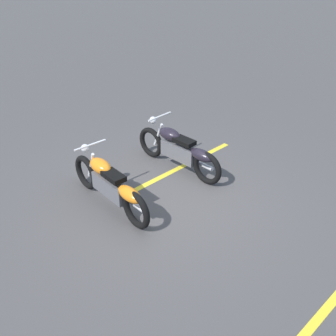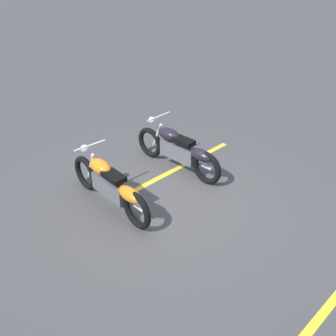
{
  "view_description": "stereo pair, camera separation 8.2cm",
  "coord_description": "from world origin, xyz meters",
  "views": [
    {
      "loc": [
        4.23,
        -4.18,
        4.17
      ],
      "look_at": [
        -0.02,
        0.0,
        0.65
      ],
      "focal_mm": 42.21,
      "sensor_mm": 36.0,
      "label": 1
    },
    {
      "loc": [
        4.18,
        -4.23,
        4.17
      ],
      "look_at": [
        -0.02,
        0.0,
        0.65
      ],
      "focal_mm": 42.21,
      "sensor_mm": 36.0,
      "label": 2
    }
  ],
  "objects": [
    {
      "name": "motorcycle_bright_foreground",
      "position": [
        -0.53,
        -0.89,
        0.46
      ],
      "size": [
        2.23,
        0.62,
        1.04
      ],
      "rotation": [
        0.0,
        0.0,
        3.08
      ],
      "color": "black",
      "rests_on": "ground"
    },
    {
      "name": "ground_plane",
      "position": [
        0.0,
        0.0,
        0.0
      ],
      "size": [
        60.0,
        60.0,
        0.0
      ],
      "primitive_type": "plane",
      "color": "#474444"
    },
    {
      "name": "motorcycle_dark_foreground",
      "position": [
        -0.6,
        0.89,
        0.46
      ],
      "size": [
        2.23,
        0.62,
        1.04
      ],
      "rotation": [
        0.0,
        0.0,
        3.16
      ],
      "color": "black",
      "rests_on": "ground"
    },
    {
      "name": "parking_stripe_mid",
      "position": [
        3.19,
        -0.77,
        0.0
      ],
      "size": [
        0.14,
        3.2,
        0.01
      ],
      "primitive_type": "cube",
      "rotation": [
        0.0,
        0.0,
        1.56
      ],
      "color": "yellow",
      "rests_on": "ground"
    },
    {
      "name": "parking_stripe_near",
      "position": [
        -0.65,
        0.9,
        0.0
      ],
      "size": [
        0.14,
        3.2,
        0.01
      ],
      "primitive_type": "cube",
      "rotation": [
        0.0,
        0.0,
        1.56
      ],
      "color": "yellow",
      "rests_on": "ground"
    }
  ]
}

